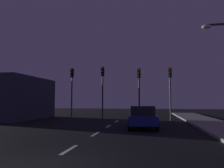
# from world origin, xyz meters

# --- Properties ---
(ground_plane) EXTENTS (80.00, 80.00, 0.00)m
(ground_plane) POSITION_xyz_m (0.00, 7.00, 0.00)
(ground_plane) COLOR black
(lane_stripe_second) EXTENTS (0.16, 1.60, 0.01)m
(lane_stripe_second) POSITION_xyz_m (0.00, 2.60, 0.00)
(lane_stripe_second) COLOR silver
(lane_stripe_second) RESTS_ON ground_plane
(lane_stripe_third) EXTENTS (0.16, 1.60, 0.01)m
(lane_stripe_third) POSITION_xyz_m (0.00, 6.40, 0.00)
(lane_stripe_third) COLOR silver
(lane_stripe_third) RESTS_ON ground_plane
(lane_stripe_fourth) EXTENTS (0.16, 1.60, 0.01)m
(lane_stripe_fourth) POSITION_xyz_m (0.00, 10.20, 0.00)
(lane_stripe_fourth) COLOR silver
(lane_stripe_fourth) RESTS_ON ground_plane
(lane_stripe_fifth) EXTENTS (0.16, 1.60, 0.01)m
(lane_stripe_fifth) POSITION_xyz_m (0.00, 14.00, 0.00)
(lane_stripe_fifth) COLOR silver
(lane_stripe_fifth) RESTS_ON ground_plane
(traffic_signal_far_left) EXTENTS (0.32, 0.38, 5.11)m
(traffic_signal_far_left) POSITION_xyz_m (-4.84, 15.62, 3.57)
(traffic_signal_far_left) COLOR #4C4C51
(traffic_signal_far_left) RESTS_ON ground_plane
(traffic_signal_center_left) EXTENTS (0.32, 0.38, 5.16)m
(traffic_signal_center_left) POSITION_xyz_m (-1.65, 15.62, 3.60)
(traffic_signal_center_left) COLOR #2D2D30
(traffic_signal_center_left) RESTS_ON ground_plane
(traffic_signal_center_right) EXTENTS (0.32, 0.38, 4.91)m
(traffic_signal_center_right) POSITION_xyz_m (1.94, 15.62, 3.44)
(traffic_signal_center_right) COLOR black
(traffic_signal_center_right) RESTS_ON ground_plane
(traffic_signal_far_right) EXTENTS (0.32, 0.38, 4.92)m
(traffic_signal_far_right) POSITION_xyz_m (4.83, 15.62, 3.45)
(traffic_signal_far_right) COLOR #4C4C51
(traffic_signal_far_right) RESTS_ON ground_plane
(car_stopped_ahead) EXTENTS (2.05, 4.18, 1.47)m
(car_stopped_ahead) POSITION_xyz_m (2.44, 9.52, 0.74)
(car_stopped_ahead) COLOR navy
(car_stopped_ahead) RESTS_ON ground_plane
(storefront_left) EXTENTS (5.30, 7.80, 4.16)m
(storefront_left) POSITION_xyz_m (-10.65, 14.66, 2.08)
(storefront_left) COLOR #333847
(storefront_left) RESTS_ON ground_plane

